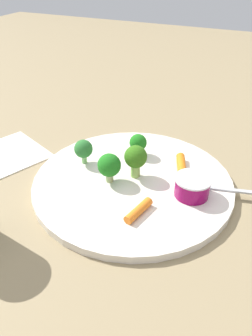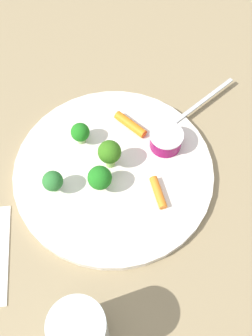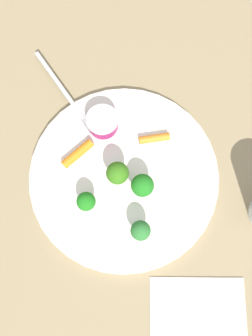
{
  "view_description": "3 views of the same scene",
  "coord_description": "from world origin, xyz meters",
  "px_view_note": "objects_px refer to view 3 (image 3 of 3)",
  "views": [
    {
      "loc": [
        -0.16,
        0.37,
        0.31
      ],
      "look_at": [
        0.01,
        -0.01,
        0.02
      ],
      "focal_mm": 35.11,
      "sensor_mm": 36.0,
      "label": 1
    },
    {
      "loc": [
        0.12,
        0.27,
        0.55
      ],
      "look_at": [
        -0.01,
        0.01,
        0.02
      ],
      "focal_mm": 43.51,
      "sensor_mm": 36.0,
      "label": 2
    },
    {
      "loc": [
        0.11,
        -0.04,
        0.55
      ],
      "look_at": [
        -0.01,
        0.01,
        0.02
      ],
      "focal_mm": 36.81,
      "sensor_mm": 36.0,
      "label": 3
    }
  ],
  "objects_px": {
    "carrot_stick_0": "(77,154)",
    "carrot_stick_1": "(154,138)",
    "broccoli_floret_2": "(116,171)",
    "broccoli_floret_3": "(86,202)",
    "plate": "(124,176)",
    "broccoli_floret_1": "(142,185)",
    "broccoli_floret_0": "(141,231)",
    "fork": "(65,93)",
    "napkin": "(198,321)",
    "sauce_cup": "(101,123)"
  },
  "relations": [
    {
      "from": "broccoli_floret_1",
      "to": "napkin",
      "type": "relative_size",
      "value": 0.32
    },
    {
      "from": "broccoli_floret_0",
      "to": "broccoli_floret_1",
      "type": "bearing_deg",
      "value": 155.08
    },
    {
      "from": "carrot_stick_0",
      "to": "napkin",
      "type": "relative_size",
      "value": 0.41
    },
    {
      "from": "broccoli_floret_1",
      "to": "broccoli_floret_2",
      "type": "relative_size",
      "value": 0.88
    },
    {
      "from": "carrot_stick_0",
      "to": "napkin",
      "type": "bearing_deg",
      "value": 14.2
    },
    {
      "from": "broccoli_floret_2",
      "to": "carrot_stick_0",
      "type": "relative_size",
      "value": 0.9
    },
    {
      "from": "sauce_cup",
      "to": "plate",
      "type": "bearing_deg",
      "value": 2.32
    },
    {
      "from": "broccoli_floret_1",
      "to": "carrot_stick_1",
      "type": "height_order",
      "value": "broccoli_floret_1"
    },
    {
      "from": "broccoli_floret_2",
      "to": "carrot_stick_1",
      "type": "bearing_deg",
      "value": 112.95
    },
    {
      "from": "sauce_cup",
      "to": "broccoli_floret_1",
      "type": "distance_m",
      "value": 0.12
    },
    {
      "from": "broccoli_floret_2",
      "to": "carrot_stick_0",
      "type": "distance_m",
      "value": 0.08
    },
    {
      "from": "fork",
      "to": "napkin",
      "type": "height_order",
      "value": "fork"
    },
    {
      "from": "broccoli_floret_0",
      "to": "plate",
      "type": "bearing_deg",
      "value": 173.61
    },
    {
      "from": "broccoli_floret_3",
      "to": "carrot_stick_1",
      "type": "xyz_separation_m",
      "value": [
        -0.06,
        0.14,
        -0.02
      ]
    },
    {
      "from": "broccoli_floret_2",
      "to": "fork",
      "type": "xyz_separation_m",
      "value": [
        -0.16,
        -0.03,
        -0.03
      ]
    },
    {
      "from": "plate",
      "to": "carrot_stick_1",
      "type": "relative_size",
      "value": 6.1
    },
    {
      "from": "broccoli_floret_1",
      "to": "fork",
      "type": "xyz_separation_m",
      "value": [
        -0.2,
        -0.06,
        -0.03
      ]
    },
    {
      "from": "carrot_stick_0",
      "to": "carrot_stick_1",
      "type": "height_order",
      "value": "carrot_stick_0"
    },
    {
      "from": "broccoli_floret_2",
      "to": "napkin",
      "type": "bearing_deg",
      "value": 7.08
    },
    {
      "from": "broccoli_floret_0",
      "to": "fork",
      "type": "relative_size",
      "value": 0.23
    },
    {
      "from": "broccoli_floret_1",
      "to": "broccoli_floret_3",
      "type": "bearing_deg",
      "value": -96.46
    },
    {
      "from": "plate",
      "to": "broccoli_floret_0",
      "type": "bearing_deg",
      "value": -6.39
    },
    {
      "from": "sauce_cup",
      "to": "broccoli_floret_0",
      "type": "relative_size",
      "value": 1.24
    },
    {
      "from": "plate",
      "to": "sauce_cup",
      "type": "relative_size",
      "value": 5.9
    },
    {
      "from": "fork",
      "to": "napkin",
      "type": "xyz_separation_m",
      "value": [
        0.41,
        0.06,
        -0.01
      ]
    },
    {
      "from": "broccoli_floret_1",
      "to": "napkin",
      "type": "xyz_separation_m",
      "value": [
        0.21,
        0.0,
        -0.04
      ]
    },
    {
      "from": "carrot_stick_0",
      "to": "fork",
      "type": "distance_m",
      "value": 0.11
    },
    {
      "from": "broccoli_floret_3",
      "to": "napkin",
      "type": "height_order",
      "value": "broccoli_floret_3"
    },
    {
      "from": "broccoli_floret_3",
      "to": "broccoli_floret_0",
      "type": "bearing_deg",
      "value": 40.03
    },
    {
      "from": "broccoli_floret_1",
      "to": "broccoli_floret_2",
      "type": "height_order",
      "value": "broccoli_floret_2"
    },
    {
      "from": "broccoli_floret_3",
      "to": "broccoli_floret_2",
      "type": "bearing_deg",
      "value": 112.85
    },
    {
      "from": "sauce_cup",
      "to": "fork",
      "type": "distance_m",
      "value": 0.09
    },
    {
      "from": "sauce_cup",
      "to": "carrot_stick_1",
      "type": "distance_m",
      "value": 0.09
    },
    {
      "from": "sauce_cup",
      "to": "napkin",
      "type": "relative_size",
      "value": 0.36
    },
    {
      "from": "broccoli_floret_3",
      "to": "carrot_stick_0",
      "type": "distance_m",
      "value": 0.08
    },
    {
      "from": "plate",
      "to": "carrot_stick_0",
      "type": "xyz_separation_m",
      "value": [
        -0.06,
        -0.06,
        0.01
      ]
    },
    {
      "from": "broccoli_floret_3",
      "to": "fork",
      "type": "relative_size",
      "value": 0.22
    },
    {
      "from": "broccoli_floret_3",
      "to": "carrot_stick_0",
      "type": "bearing_deg",
      "value": 170.6
    },
    {
      "from": "broccoli_floret_0",
      "to": "napkin",
      "type": "bearing_deg",
      "value": 11.41
    },
    {
      "from": "broccoli_floret_2",
      "to": "broccoli_floret_3",
      "type": "distance_m",
      "value": 0.06
    },
    {
      "from": "sauce_cup",
      "to": "carrot_stick_1",
      "type": "bearing_deg",
      "value": 53.41
    },
    {
      "from": "broccoli_floret_2",
      "to": "broccoli_floret_3",
      "type": "bearing_deg",
      "value": -67.15
    },
    {
      "from": "sauce_cup",
      "to": "broccoli_floret_2",
      "type": "bearing_deg",
      "value": -4.27
    },
    {
      "from": "plate",
      "to": "broccoli_floret_3",
      "type": "distance_m",
      "value": 0.08
    },
    {
      "from": "broccoli_floret_0",
      "to": "broccoli_floret_2",
      "type": "height_order",
      "value": "broccoli_floret_2"
    },
    {
      "from": "broccoli_floret_2",
      "to": "carrot_stick_1",
      "type": "xyz_separation_m",
      "value": [
        -0.03,
        0.08,
        -0.03
      ]
    },
    {
      "from": "plate",
      "to": "broccoli_floret_1",
      "type": "distance_m",
      "value": 0.05
    },
    {
      "from": "sauce_cup",
      "to": "carrot_stick_1",
      "type": "relative_size",
      "value": 1.03
    },
    {
      "from": "napkin",
      "to": "broccoli_floret_1",
      "type": "bearing_deg",
      "value": -179.29
    },
    {
      "from": "sauce_cup",
      "to": "broccoli_floret_3",
      "type": "bearing_deg",
      "value": -30.44
    }
  ]
}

